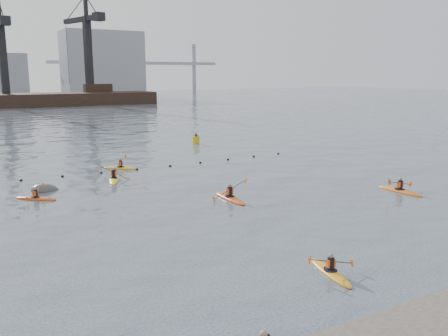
{
  "coord_description": "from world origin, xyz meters",
  "views": [
    {
      "loc": [
        -12.14,
        -15.09,
        7.96
      ],
      "look_at": [
        0.75,
        7.22,
        2.8
      ],
      "focal_mm": 38.0,
      "sensor_mm": 36.0,
      "label": 1
    }
  ],
  "objects_px": {
    "kayaker_2": "(36,198)",
    "kayaker_5": "(121,168)",
    "kayaker_1": "(330,271)",
    "kayaker_3": "(114,179)",
    "nav_buoy": "(196,140)",
    "kayaker_4": "(400,190)",
    "mooring_buoy": "(45,191)",
    "kayaker_0": "(230,197)"
  },
  "relations": [
    {
      "from": "kayaker_3",
      "to": "kayaker_5",
      "type": "xyz_separation_m",
      "value": [
        1.84,
        4.02,
        -0.01
      ]
    },
    {
      "from": "kayaker_1",
      "to": "nav_buoy",
      "type": "relative_size",
      "value": 2.16
    },
    {
      "from": "kayaker_2",
      "to": "kayaker_3",
      "type": "distance_m",
      "value": 6.7
    },
    {
      "from": "kayaker_1",
      "to": "kayaker_2",
      "type": "relative_size",
      "value": 1.23
    },
    {
      "from": "kayaker_3",
      "to": "kayaker_2",
      "type": "bearing_deg",
      "value": -134.85
    },
    {
      "from": "nav_buoy",
      "to": "kayaker_3",
      "type": "bearing_deg",
      "value": -135.07
    },
    {
      "from": "kayaker_0",
      "to": "kayaker_1",
      "type": "xyz_separation_m",
      "value": [
        -2.38,
        -11.98,
        -0.02
      ]
    },
    {
      "from": "mooring_buoy",
      "to": "nav_buoy",
      "type": "bearing_deg",
      "value": 37.83
    },
    {
      "from": "kayaker_0",
      "to": "kayaker_4",
      "type": "xyz_separation_m",
      "value": [
        11.06,
        -4.16,
        -0.0
      ]
    },
    {
      "from": "kayaker_1",
      "to": "kayaker_2",
      "type": "bearing_deg",
      "value": 127.03
    },
    {
      "from": "kayaker_2",
      "to": "mooring_buoy",
      "type": "bearing_deg",
      "value": 16.36
    },
    {
      "from": "kayaker_4",
      "to": "nav_buoy",
      "type": "xyz_separation_m",
      "value": [
        -1.88,
        27.25,
        0.33
      ]
    },
    {
      "from": "kayaker_1",
      "to": "kayaker_4",
      "type": "relative_size",
      "value": 0.87
    },
    {
      "from": "mooring_buoy",
      "to": "kayaker_5",
      "type": "bearing_deg",
      "value": 35.13
    },
    {
      "from": "kayaker_5",
      "to": "nav_buoy",
      "type": "relative_size",
      "value": 1.92
    },
    {
      "from": "kayaker_5",
      "to": "mooring_buoy",
      "type": "relative_size",
      "value": 1.42
    },
    {
      "from": "kayaker_2",
      "to": "mooring_buoy",
      "type": "height_order",
      "value": "kayaker_2"
    },
    {
      "from": "kayaker_1",
      "to": "mooring_buoy",
      "type": "bearing_deg",
      "value": 122.45
    },
    {
      "from": "kayaker_2",
      "to": "kayaker_3",
      "type": "bearing_deg",
      "value": -23.4
    },
    {
      "from": "kayaker_0",
      "to": "kayaker_1",
      "type": "bearing_deg",
      "value": -99.94
    },
    {
      "from": "kayaker_2",
      "to": "nav_buoy",
      "type": "xyz_separation_m",
      "value": [
        20.01,
        16.89,
        0.35
      ]
    },
    {
      "from": "kayaker_5",
      "to": "kayaker_4",
      "type": "bearing_deg",
      "value": -98.75
    },
    {
      "from": "kayaker_5",
      "to": "nav_buoy",
      "type": "height_order",
      "value": "nav_buoy"
    },
    {
      "from": "kayaker_2",
      "to": "nav_buoy",
      "type": "relative_size",
      "value": 1.75
    },
    {
      "from": "kayaker_0",
      "to": "kayaker_5",
      "type": "height_order",
      "value": "kayaker_0"
    },
    {
      "from": "kayaker_0",
      "to": "nav_buoy",
      "type": "xyz_separation_m",
      "value": [
        9.18,
        23.09,
        0.33
      ]
    },
    {
      "from": "kayaker_0",
      "to": "kayaker_5",
      "type": "distance_m",
      "value": 13.48
    },
    {
      "from": "nav_buoy",
      "to": "kayaker_0",
      "type": "bearing_deg",
      "value": -111.68
    },
    {
      "from": "kayaker_0",
      "to": "mooring_buoy",
      "type": "height_order",
      "value": "kayaker_0"
    },
    {
      "from": "kayaker_4",
      "to": "kayaker_5",
      "type": "relative_size",
      "value": 1.29
    },
    {
      "from": "kayaker_0",
      "to": "mooring_buoy",
      "type": "distance_m",
      "value": 12.9
    },
    {
      "from": "kayaker_2",
      "to": "kayaker_4",
      "type": "xyz_separation_m",
      "value": [
        21.89,
        -10.36,
        0.02
      ]
    },
    {
      "from": "kayaker_2",
      "to": "kayaker_5",
      "type": "bearing_deg",
      "value": -7.94
    },
    {
      "from": "mooring_buoy",
      "to": "kayaker_1",
      "type": "bearing_deg",
      "value": -69.63
    },
    {
      "from": "kayaker_4",
      "to": "nav_buoy",
      "type": "height_order",
      "value": "nav_buoy"
    },
    {
      "from": "kayaker_3",
      "to": "mooring_buoy",
      "type": "relative_size",
      "value": 1.8
    },
    {
      "from": "kayaker_1",
      "to": "kayaker_3",
      "type": "distance_m",
      "value": 21.26
    },
    {
      "from": "kayaker_3",
      "to": "mooring_buoy",
      "type": "bearing_deg",
      "value": -151.26
    },
    {
      "from": "kayaker_0",
      "to": "kayaker_4",
      "type": "height_order",
      "value": "kayaker_0"
    },
    {
      "from": "kayaker_4",
      "to": "kayaker_5",
      "type": "bearing_deg",
      "value": -53.82
    },
    {
      "from": "kayaker_0",
      "to": "kayaker_2",
      "type": "distance_m",
      "value": 12.48
    },
    {
      "from": "kayaker_1",
      "to": "kayaker_5",
      "type": "distance_m",
      "value": 25.14
    }
  ]
}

